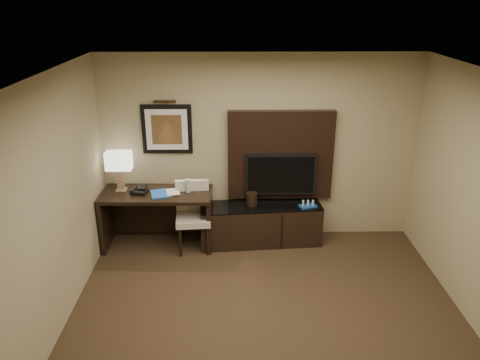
{
  "coord_description": "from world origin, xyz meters",
  "views": [
    {
      "loc": [
        -0.36,
        -3.87,
        3.43
      ],
      "look_at": [
        -0.29,
        1.8,
        1.15
      ],
      "focal_mm": 35.0,
      "sensor_mm": 36.0,
      "label": 1
    }
  ],
  "objects_px": {
    "desk": "(158,219)",
    "ice_bucket": "(252,199)",
    "minibar_tray": "(308,204)",
    "tv": "(280,174)",
    "credenza": "(260,224)",
    "desk_phone": "(140,190)",
    "desk_chair": "(193,218)",
    "water_bottle": "(188,186)",
    "table_lamp": "(120,170)"
  },
  "relations": [
    {
      "from": "table_lamp",
      "to": "minibar_tray",
      "type": "bearing_deg",
      "value": -2.11
    },
    {
      "from": "ice_bucket",
      "to": "minibar_tray",
      "type": "distance_m",
      "value": 0.8
    },
    {
      "from": "desk",
      "to": "ice_bucket",
      "type": "height_order",
      "value": "desk"
    },
    {
      "from": "desk_phone",
      "to": "table_lamp",
      "type": "bearing_deg",
      "value": 168.08
    },
    {
      "from": "desk_chair",
      "to": "minibar_tray",
      "type": "relative_size",
      "value": 4.12
    },
    {
      "from": "water_bottle",
      "to": "ice_bucket",
      "type": "distance_m",
      "value": 0.93
    },
    {
      "from": "desk",
      "to": "credenza",
      "type": "xyz_separation_m",
      "value": [
        1.47,
        0.05,
        -0.11
      ]
    },
    {
      "from": "water_bottle",
      "to": "minibar_tray",
      "type": "height_order",
      "value": "water_bottle"
    },
    {
      "from": "table_lamp",
      "to": "desk_phone",
      "type": "relative_size",
      "value": 2.94
    },
    {
      "from": "minibar_tray",
      "to": "credenza",
      "type": "bearing_deg",
      "value": 175.2
    },
    {
      "from": "ice_bucket",
      "to": "table_lamp",
      "type": "bearing_deg",
      "value": 179.43
    },
    {
      "from": "tv",
      "to": "ice_bucket",
      "type": "xyz_separation_m",
      "value": [
        -0.41,
        -0.12,
        -0.33
      ]
    },
    {
      "from": "credenza",
      "to": "ice_bucket",
      "type": "distance_m",
      "value": 0.41
    },
    {
      "from": "credenza",
      "to": "minibar_tray",
      "type": "height_order",
      "value": "minibar_tray"
    },
    {
      "from": "table_lamp",
      "to": "ice_bucket",
      "type": "relative_size",
      "value": 3.3
    },
    {
      "from": "credenza",
      "to": "minibar_tray",
      "type": "relative_size",
      "value": 7.26
    },
    {
      "from": "desk_chair",
      "to": "desk",
      "type": "bearing_deg",
      "value": 160.84
    },
    {
      "from": "desk_phone",
      "to": "minibar_tray",
      "type": "bearing_deg",
      "value": 10.48
    },
    {
      "from": "desk",
      "to": "ice_bucket",
      "type": "distance_m",
      "value": 1.37
    },
    {
      "from": "desk_chair",
      "to": "table_lamp",
      "type": "height_order",
      "value": "table_lamp"
    },
    {
      "from": "table_lamp",
      "to": "desk",
      "type": "bearing_deg",
      "value": -10.3
    },
    {
      "from": "tv",
      "to": "water_bottle",
      "type": "distance_m",
      "value": 1.32
    },
    {
      "from": "credenza",
      "to": "tv",
      "type": "distance_m",
      "value": 0.79
    },
    {
      "from": "credenza",
      "to": "desk_chair",
      "type": "height_order",
      "value": "desk_chair"
    },
    {
      "from": "desk_chair",
      "to": "water_bottle",
      "type": "distance_m",
      "value": 0.46
    },
    {
      "from": "desk",
      "to": "tv",
      "type": "distance_m",
      "value": 1.87
    },
    {
      "from": "tv",
      "to": "credenza",
      "type": "bearing_deg",
      "value": -153.65
    },
    {
      "from": "water_bottle",
      "to": "ice_bucket",
      "type": "bearing_deg",
      "value": 3.9
    },
    {
      "from": "desk",
      "to": "desk_chair",
      "type": "height_order",
      "value": "desk_chair"
    },
    {
      "from": "water_bottle",
      "to": "ice_bucket",
      "type": "relative_size",
      "value": 1.07
    },
    {
      "from": "tv",
      "to": "table_lamp",
      "type": "xyz_separation_m",
      "value": [
        -2.26,
        -0.1,
        0.11
      ]
    },
    {
      "from": "credenza",
      "to": "desk_phone",
      "type": "xyz_separation_m",
      "value": [
        -1.7,
        -0.07,
        0.58
      ]
    },
    {
      "from": "credenza",
      "to": "water_bottle",
      "type": "height_order",
      "value": "water_bottle"
    },
    {
      "from": "desk_chair",
      "to": "ice_bucket",
      "type": "height_order",
      "value": "desk_chair"
    },
    {
      "from": "credenza",
      "to": "tv",
      "type": "relative_size",
      "value": 1.73
    },
    {
      "from": "table_lamp",
      "to": "ice_bucket",
      "type": "height_order",
      "value": "table_lamp"
    },
    {
      "from": "desk_chair",
      "to": "tv",
      "type": "bearing_deg",
      "value": 9.95
    },
    {
      "from": "desk_phone",
      "to": "minibar_tray",
      "type": "distance_m",
      "value": 2.38
    },
    {
      "from": "credenza",
      "to": "water_bottle",
      "type": "xyz_separation_m",
      "value": [
        -1.02,
        -0.04,
        0.62
      ]
    },
    {
      "from": "tv",
      "to": "ice_bucket",
      "type": "distance_m",
      "value": 0.54
    },
    {
      "from": "tv",
      "to": "ice_bucket",
      "type": "bearing_deg",
      "value": -164.1
    },
    {
      "from": "desk_phone",
      "to": "water_bottle",
      "type": "bearing_deg",
      "value": 12.93
    },
    {
      "from": "desk",
      "to": "table_lamp",
      "type": "height_order",
      "value": "table_lamp"
    },
    {
      "from": "credenza",
      "to": "table_lamp",
      "type": "bearing_deg",
      "value": 174.11
    },
    {
      "from": "table_lamp",
      "to": "ice_bucket",
      "type": "xyz_separation_m",
      "value": [
        1.85,
        -0.02,
        -0.44
      ]
    },
    {
      "from": "ice_bucket",
      "to": "minibar_tray",
      "type": "xyz_separation_m",
      "value": [
        0.79,
        -0.08,
        -0.05
      ]
    },
    {
      "from": "tv",
      "to": "desk",
      "type": "bearing_deg",
      "value": -173.82
    },
    {
      "from": "desk_chair",
      "to": "water_bottle",
      "type": "bearing_deg",
      "value": 110.19
    },
    {
      "from": "table_lamp",
      "to": "water_bottle",
      "type": "xyz_separation_m",
      "value": [
        0.95,
        -0.08,
        -0.2
      ]
    },
    {
      "from": "ice_bucket",
      "to": "minibar_tray",
      "type": "height_order",
      "value": "ice_bucket"
    }
  ]
}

